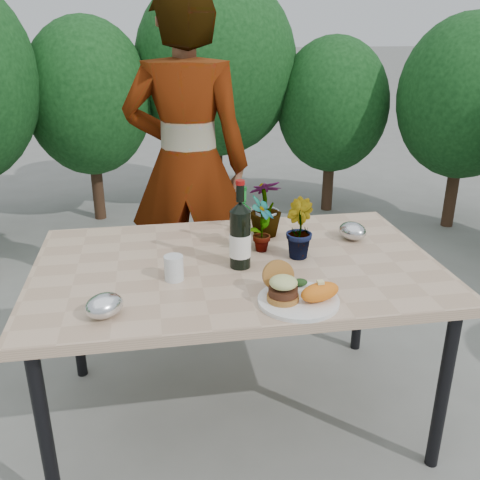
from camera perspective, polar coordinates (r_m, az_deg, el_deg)
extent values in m
plane|color=slate|center=(2.54, -0.31, -18.01)|extent=(80.00, 80.00, 0.00)
cube|color=tan|center=(2.15, -0.35, -2.92)|extent=(1.60, 1.00, 0.04)
cylinder|color=black|center=(2.02, -20.06, -19.03)|extent=(0.05, 0.05, 0.71)
cylinder|color=black|center=(2.23, 20.86, -14.78)|extent=(0.05, 0.05, 0.71)
cylinder|color=black|center=(2.70, -17.22, -7.36)|extent=(0.05, 0.05, 0.71)
cylinder|color=black|center=(2.86, 12.72, -5.14)|extent=(0.05, 0.05, 0.71)
cylinder|color=#382316|center=(4.96, -14.85, 4.59)|extent=(0.10, 0.10, 0.42)
ellipsoid|color=#1C5620|center=(4.78, -15.87, 14.45)|extent=(1.05, 1.05, 1.30)
cylinder|color=#382316|center=(5.15, -2.40, 6.42)|extent=(0.10, 0.10, 0.50)
ellipsoid|color=#1C5620|center=(4.97, -2.60, 18.09)|extent=(1.43, 1.43, 1.59)
cylinder|color=#382316|center=(5.10, 9.31, 5.30)|extent=(0.10, 0.10, 0.38)
ellipsoid|color=#1C5620|center=(4.94, 9.87, 14.00)|extent=(0.98, 0.98, 1.18)
cylinder|color=#382316|center=(4.95, 21.50, 3.86)|extent=(0.10, 0.10, 0.44)
ellipsoid|color=#1C5620|center=(4.77, 22.98, 13.82)|extent=(1.09, 1.09, 1.30)
cylinder|color=white|center=(1.85, 6.25, -6.46)|extent=(0.28, 0.28, 0.01)
cylinder|color=#B7722D|center=(1.83, 4.60, -6.13)|extent=(0.11, 0.11, 0.02)
cylinder|color=#472314|center=(1.82, 4.62, -5.50)|extent=(0.10, 0.10, 0.02)
ellipsoid|color=beige|center=(1.80, 4.65, -4.53)|extent=(0.10, 0.10, 0.04)
cylinder|color=#B7722D|center=(1.87, 4.09, -3.82)|extent=(0.11, 0.06, 0.11)
ellipsoid|color=orange|center=(1.83, 8.52, -5.49)|extent=(0.17, 0.12, 0.06)
ellipsoid|color=olive|center=(1.92, 5.56, -4.68)|extent=(0.04, 0.04, 0.02)
ellipsoid|color=#193814|center=(1.93, 6.39, -4.52)|extent=(0.06, 0.04, 0.03)
cylinder|color=black|center=(2.06, 0.02, 0.07)|extent=(0.08, 0.08, 0.23)
cylinder|color=white|center=(2.07, 0.02, -0.52)|extent=(0.08, 0.08, 0.09)
cone|color=black|center=(2.01, 0.02, 3.61)|extent=(0.08, 0.08, 0.04)
cylinder|color=black|center=(2.00, 0.02, 5.02)|extent=(0.03, 0.03, 0.07)
cylinder|color=maroon|center=(1.99, 0.02, 6.16)|extent=(0.04, 0.04, 0.02)
cylinder|color=green|center=(2.26, 0.37, 1.30)|extent=(0.06, 0.06, 0.17)
cylinder|color=#198C26|center=(2.27, 0.37, 0.89)|extent=(0.06, 0.06, 0.07)
cone|color=green|center=(2.23, 0.37, 3.72)|extent=(0.06, 0.06, 0.03)
cylinder|color=green|center=(2.21, 0.38, 4.72)|extent=(0.02, 0.02, 0.05)
cylinder|color=#0C5919|center=(2.20, 0.38, 5.51)|extent=(0.03, 0.03, 0.01)
cylinder|color=silver|center=(2.00, -7.06, -2.98)|extent=(0.07, 0.07, 0.09)
imported|color=#295E20|center=(2.20, 2.32, 1.67)|extent=(0.14, 0.15, 0.24)
imported|color=#1F591E|center=(2.17, 6.20, 1.22)|extent=(0.13, 0.15, 0.24)
imported|color=#25581E|center=(2.38, 2.78, 3.45)|extent=(0.17, 0.17, 0.26)
imported|color=silver|center=(2.45, 2.82, 2.07)|extent=(0.13, 0.13, 0.10)
ellipsoid|color=silver|center=(1.80, -14.29, -6.80)|extent=(0.17, 0.17, 0.08)
ellipsoid|color=silver|center=(2.41, 11.90, 0.95)|extent=(0.15, 0.16, 0.08)
imported|color=#9F684F|center=(2.92, -5.60, 7.85)|extent=(0.75, 0.57, 1.85)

